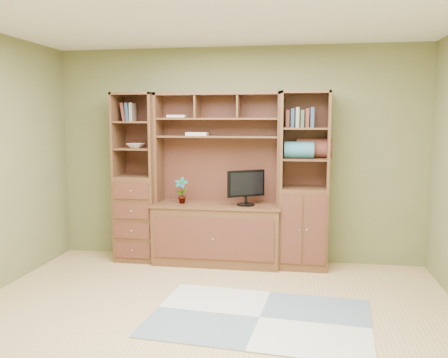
% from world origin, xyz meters
% --- Properties ---
extents(room, '(4.60, 4.10, 2.64)m').
position_xyz_m(room, '(0.00, 0.00, 1.30)').
color(room, tan).
rests_on(room, ground).
extents(center_hutch, '(1.54, 0.53, 2.05)m').
position_xyz_m(center_hutch, '(-0.21, 1.73, 1.02)').
color(center_hutch, '#54321D').
rests_on(center_hutch, ground).
extents(left_tower, '(0.50, 0.45, 2.05)m').
position_xyz_m(left_tower, '(-1.21, 1.77, 1.02)').
color(left_tower, '#54321D').
rests_on(left_tower, ground).
extents(right_tower, '(0.55, 0.45, 2.05)m').
position_xyz_m(right_tower, '(0.82, 1.77, 1.02)').
color(right_tower, '#54321D').
rests_on(right_tower, ground).
extents(rug, '(1.99, 1.41, 0.01)m').
position_xyz_m(rug, '(0.45, 0.21, 0.01)').
color(rug, '#A2A8A8').
rests_on(rug, ground).
extents(monitor, '(0.51, 0.43, 0.57)m').
position_xyz_m(monitor, '(0.15, 1.70, 1.02)').
color(monitor, black).
rests_on(monitor, center_hutch).
extents(orchid, '(0.17, 0.11, 0.32)m').
position_xyz_m(orchid, '(-0.63, 1.70, 0.89)').
color(orchid, '#AB533A').
rests_on(orchid, center_hutch).
extents(magazines, '(0.25, 0.18, 0.04)m').
position_xyz_m(magazines, '(-0.46, 1.82, 1.56)').
color(magazines, beige).
rests_on(magazines, center_hutch).
extents(bowl, '(0.22, 0.22, 0.05)m').
position_xyz_m(bowl, '(-1.22, 1.77, 1.42)').
color(bowl, silver).
rests_on(bowl, left_tower).
extents(blanket_teal, '(0.33, 0.19, 0.19)m').
position_xyz_m(blanket_teal, '(0.75, 1.73, 1.39)').
color(blanket_teal, '#2E687B').
rests_on(blanket_teal, right_tower).
extents(blanket_red, '(0.41, 0.23, 0.23)m').
position_xyz_m(blanket_red, '(0.92, 1.85, 1.40)').
color(blanket_red, brown).
rests_on(blanket_red, right_tower).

